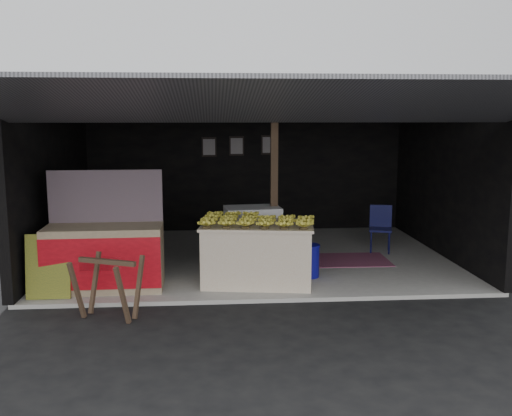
{
  "coord_description": "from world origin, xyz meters",
  "views": [
    {
      "loc": [
        -0.74,
        -7.58,
        2.58
      ],
      "look_at": [
        -0.04,
        1.52,
        1.1
      ],
      "focal_mm": 40.0,
      "sensor_mm": 36.0,
      "label": 1
    }
  ],
  "objects": [
    {
      "name": "banana_table",
      "position": [
        -0.07,
        0.79,
        0.52
      ],
      "size": [
        1.79,
        1.25,
        0.92
      ],
      "rotation": [
        0.0,
        0.0,
        -0.14
      ],
      "color": "beige",
      "rests_on": "concrete_slab"
    },
    {
      "name": "white_crate",
      "position": [
        -0.07,
        1.79,
        0.57
      ],
      "size": [
        0.97,
        0.71,
        1.01
      ],
      "rotation": [
        0.0,
        0.0,
        0.11
      ],
      "color": "white",
      "rests_on": "concrete_slab"
    },
    {
      "name": "sawhorse",
      "position": [
        -2.08,
        -0.48,
        0.5
      ],
      "size": [
        0.91,
        0.91,
        0.79
      ],
      "rotation": [
        0.0,
        0.0,
        -0.39
      ],
      "color": "#463123",
      "rests_on": "ground"
    },
    {
      "name": "picture_frames",
      "position": [
        -0.17,
        4.89,
        1.93
      ],
      "size": [
        1.62,
        0.04,
        0.46
      ],
      "color": "black",
      "rests_on": "shophouse"
    },
    {
      "name": "shophouse",
      "position": [
        0.0,
        2.82,
        2.1
      ],
      "size": [
        7.4,
        7.29,
        3.02
      ],
      "color": "black",
      "rests_on": "ground"
    },
    {
      "name": "neighbor_stall",
      "position": [
        -2.32,
        0.67,
        0.58
      ],
      "size": [
        1.69,
        0.79,
        1.73
      ],
      "rotation": [
        0.0,
        0.0,
        0.02
      ],
      "color": "#998466",
      "rests_on": "concrete_slab"
    },
    {
      "name": "plastic_chair",
      "position": [
        2.4,
        2.7,
        0.57
      ],
      "size": [
        0.51,
        0.51,
        0.86
      ],
      "rotation": [
        0.0,
        0.0,
        -0.28
      ],
      "color": "#0A0C3C",
      "rests_on": "concrete_slab"
    },
    {
      "name": "water_barrel",
      "position": [
        0.77,
        1.07,
        0.3
      ],
      "size": [
        0.33,
        0.33,
        0.49
      ],
      "primitive_type": "cylinder",
      "color": "#0D0B81",
      "rests_on": "concrete_slab"
    },
    {
      "name": "green_signboard",
      "position": [
        -3.03,
        0.28,
        0.51
      ],
      "size": [
        0.6,
        0.16,
        0.9
      ],
      "primitive_type": "cube",
      "rotation": [
        -0.14,
        0.0,
        0.0
      ],
      "color": "black",
      "rests_on": "concrete_slab"
    },
    {
      "name": "ground",
      "position": [
        0.0,
        0.0,
        0.0
      ],
      "size": [
        80.0,
        80.0,
        0.0
      ],
      "primitive_type": "plane",
      "color": "black",
      "rests_on": "ground"
    },
    {
      "name": "concrete_slab",
      "position": [
        0.0,
        2.5,
        0.03
      ],
      "size": [
        7.0,
        5.0,
        0.06
      ],
      "primitive_type": "cube",
      "color": "gray",
      "rests_on": "ground"
    },
    {
      "name": "magenta_rug",
      "position": [
        1.59,
        2.05,
        0.07
      ],
      "size": [
        1.51,
        1.02,
        0.01
      ],
      "primitive_type": "cube",
      "rotation": [
        0.0,
        0.0,
        -0.01
      ],
      "color": "maroon",
      "rests_on": "concrete_slab"
    },
    {
      "name": "banana_pile",
      "position": [
        -0.07,
        0.79,
        1.07
      ],
      "size": [
        1.65,
        1.13,
        0.18
      ],
      "primitive_type": null,
      "rotation": [
        0.0,
        0.0,
        -0.14
      ],
      "color": "yellow",
      "rests_on": "banana_table"
    }
  ]
}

